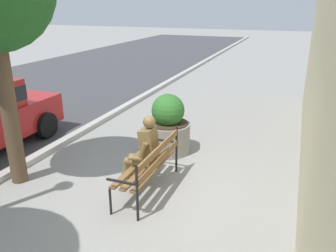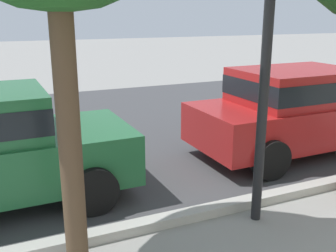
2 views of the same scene
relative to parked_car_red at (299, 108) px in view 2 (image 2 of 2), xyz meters
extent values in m
cube|color=#424244|center=(-0.16, 3.11, -0.84)|extent=(60.00, 9.00, 0.01)
cylinder|color=brown|center=(-4.49, -1.87, 0.61)|extent=(0.22, 0.22, 2.91)
cylinder|color=black|center=(-4.07, 0.86, -0.52)|extent=(0.64, 0.22, 0.64)
cylinder|color=black|center=(-4.06, -0.84, -0.52)|extent=(0.64, 0.22, 0.64)
cube|color=#B21E1E|center=(0.06, 0.00, -0.23)|extent=(4.11, 1.73, 0.70)
cube|color=#B21E1E|center=(-0.09, 0.00, 0.42)|extent=(2.14, 1.58, 0.60)
cube|color=black|center=(-0.09, 0.00, 0.42)|extent=(2.15, 1.60, 0.33)
cylinder|color=black|center=(1.38, 0.86, -0.52)|extent=(0.64, 0.22, 0.64)
cylinder|color=black|center=(-1.28, 0.84, -0.52)|extent=(0.64, 0.22, 0.64)
cylinder|color=black|center=(-1.27, -0.86, -0.52)|extent=(0.64, 0.22, 0.64)
cylinder|color=black|center=(-2.23, -1.80, 0.96)|extent=(0.12, 0.12, 3.60)
camera|label=1|loc=(-4.94, -6.49, 2.31)|focal=36.67mm
camera|label=2|loc=(-5.09, -5.47, 1.66)|focal=42.34mm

